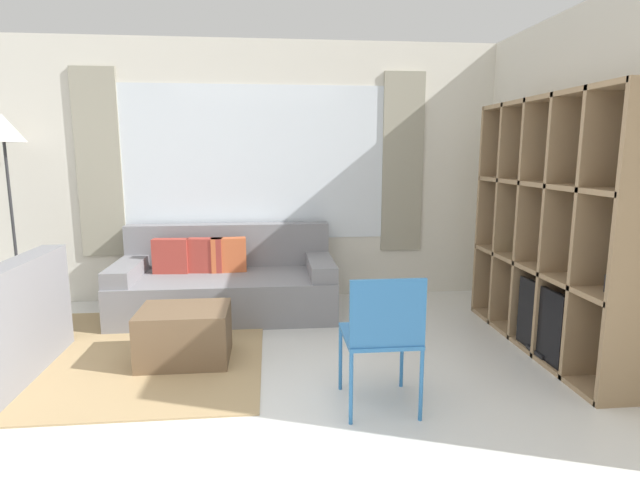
# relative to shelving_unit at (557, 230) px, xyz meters

# --- Properties ---
(ground_plane) EXTENTS (16.00, 16.00, 0.00)m
(ground_plane) POSITION_rel_shelving_unit_xyz_m (-2.38, -1.19, -0.97)
(ground_plane) COLOR silver
(wall_back) EXTENTS (6.32, 0.11, 2.70)m
(wall_back) POSITION_rel_shelving_unit_xyz_m (-2.38, 1.73, 0.39)
(wall_back) COLOR silver
(wall_back) RESTS_ON ground_plane
(wall_right) EXTENTS (0.07, 4.08, 2.70)m
(wall_right) POSITION_rel_shelving_unit_xyz_m (0.22, 0.25, 0.38)
(wall_right) COLOR silver
(wall_right) RESTS_ON ground_plane
(area_rug) EXTENTS (2.01, 2.09, 0.01)m
(area_rug) POSITION_rel_shelving_unit_xyz_m (-3.32, 0.20, -0.96)
(area_rug) COLOR tan
(area_rug) RESTS_ON ground_plane
(shelving_unit) EXTENTS (0.42, 1.96, 1.98)m
(shelving_unit) POSITION_rel_shelving_unit_xyz_m (0.00, 0.00, 0.00)
(shelving_unit) COLOR #515660
(shelving_unit) RESTS_ON ground_plane
(couch_main) EXTENTS (2.08, 1.00, 0.83)m
(couch_main) POSITION_rel_shelving_unit_xyz_m (-2.68, 1.20, -0.68)
(couch_main) COLOR gray
(couch_main) RESTS_ON ground_plane
(ottoman) EXTENTS (0.66, 0.51, 0.41)m
(ottoman) POSITION_rel_shelving_unit_xyz_m (-2.89, 0.02, -0.76)
(ottoman) COLOR brown
(ottoman) RESTS_ON ground_plane
(floor_lamp) EXTENTS (0.39, 0.39, 1.92)m
(floor_lamp) POSITION_rel_shelving_unit_xyz_m (-4.72, 1.41, 0.73)
(floor_lamp) COLOR black
(floor_lamp) RESTS_ON ground_plane
(folding_chair) EXTENTS (0.44, 0.46, 0.86)m
(folding_chair) POSITION_rel_shelving_unit_xyz_m (-1.57, -0.86, -0.45)
(folding_chair) COLOR #3375B7
(folding_chair) RESTS_ON ground_plane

